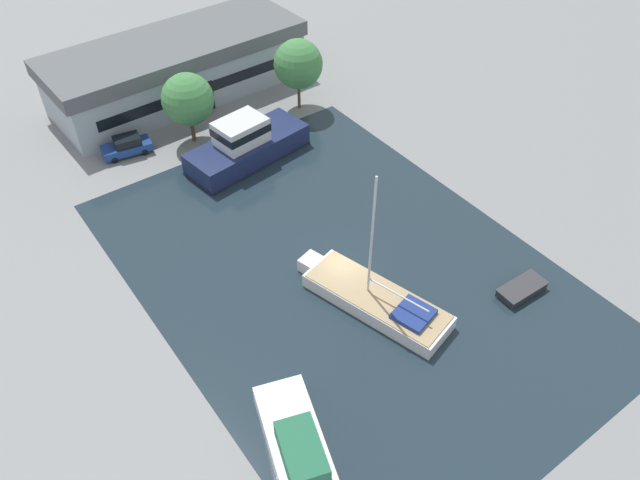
{
  "coord_description": "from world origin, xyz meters",
  "views": [
    {
      "loc": [
        -19.33,
        -23.74,
        31.61
      ],
      "look_at": [
        0.0,
        2.73,
        1.0
      ],
      "focal_mm": 35.0,
      "sensor_mm": 36.0,
      "label": 1
    }
  ],
  "objects_px": {
    "quay_tree_near_building": "(188,99)",
    "sailboat_moored": "(375,299)",
    "motor_cruiser": "(246,145)",
    "small_dinghy": "(522,289)",
    "warehouse_building": "(177,67)",
    "parked_car": "(127,146)",
    "cabin_boat": "(300,455)",
    "quay_tree_by_water": "(298,64)"
  },
  "relations": [
    {
      "from": "quay_tree_near_building",
      "to": "sailboat_moored",
      "type": "relative_size",
      "value": 0.56
    },
    {
      "from": "motor_cruiser",
      "to": "small_dinghy",
      "type": "xyz_separation_m",
      "value": [
        7.01,
        -24.29,
        -1.14
      ]
    },
    {
      "from": "small_dinghy",
      "to": "quay_tree_near_building",
      "type": "bearing_deg",
      "value": 19.37
    },
    {
      "from": "quay_tree_near_building",
      "to": "motor_cruiser",
      "type": "relative_size",
      "value": 0.57
    },
    {
      "from": "warehouse_building",
      "to": "parked_car",
      "type": "bearing_deg",
      "value": -144.23
    },
    {
      "from": "parked_car",
      "to": "motor_cruiser",
      "type": "height_order",
      "value": "motor_cruiser"
    },
    {
      "from": "warehouse_building",
      "to": "parked_car",
      "type": "height_order",
      "value": "warehouse_building"
    },
    {
      "from": "quay_tree_near_building",
      "to": "parked_car",
      "type": "distance_m",
      "value": 6.7
    },
    {
      "from": "small_dinghy",
      "to": "cabin_boat",
      "type": "xyz_separation_m",
      "value": [
        -19.23,
        -1.31,
        0.66
      ]
    },
    {
      "from": "motor_cruiser",
      "to": "quay_tree_near_building",
      "type": "bearing_deg",
      "value": 16.51
    },
    {
      "from": "quay_tree_near_building",
      "to": "parked_car",
      "type": "bearing_deg",
      "value": 164.38
    },
    {
      "from": "sailboat_moored",
      "to": "motor_cruiser",
      "type": "distance_m",
      "value": 19.38
    },
    {
      "from": "parked_car",
      "to": "small_dinghy",
      "type": "distance_m",
      "value": 34.49
    },
    {
      "from": "quay_tree_by_water",
      "to": "small_dinghy",
      "type": "bearing_deg",
      "value": -92.92
    },
    {
      "from": "warehouse_building",
      "to": "sailboat_moored",
      "type": "xyz_separation_m",
      "value": [
        -2.31,
        -32.64,
        -2.25
      ]
    },
    {
      "from": "quay_tree_near_building",
      "to": "motor_cruiser",
      "type": "bearing_deg",
      "value": -65.63
    },
    {
      "from": "quay_tree_near_building",
      "to": "cabin_boat",
      "type": "distance_m",
      "value": 32.51
    },
    {
      "from": "motor_cruiser",
      "to": "small_dinghy",
      "type": "bearing_deg",
      "value": -171.77
    },
    {
      "from": "sailboat_moored",
      "to": "motor_cruiser",
      "type": "bearing_deg",
      "value": 69.26
    },
    {
      "from": "warehouse_building",
      "to": "motor_cruiser",
      "type": "bearing_deg",
      "value": -94.29
    },
    {
      "from": "quay_tree_near_building",
      "to": "quay_tree_by_water",
      "type": "height_order",
      "value": "quay_tree_by_water"
    },
    {
      "from": "quay_tree_by_water",
      "to": "sailboat_moored",
      "type": "height_order",
      "value": "sailboat_moored"
    },
    {
      "from": "warehouse_building",
      "to": "quay_tree_near_building",
      "type": "height_order",
      "value": "quay_tree_near_building"
    },
    {
      "from": "quay_tree_by_water",
      "to": "warehouse_building",
      "type": "bearing_deg",
      "value": 131.3
    },
    {
      "from": "warehouse_building",
      "to": "quay_tree_near_building",
      "type": "relative_size",
      "value": 3.89
    },
    {
      "from": "quay_tree_by_water",
      "to": "motor_cruiser",
      "type": "relative_size",
      "value": 0.6
    },
    {
      "from": "quay_tree_near_building",
      "to": "motor_cruiser",
      "type": "height_order",
      "value": "quay_tree_near_building"
    },
    {
      "from": "sailboat_moored",
      "to": "parked_car",
      "type": "bearing_deg",
      "value": 87.88
    },
    {
      "from": "sailboat_moored",
      "to": "cabin_boat",
      "type": "distance_m",
      "value": 12.21
    },
    {
      "from": "small_dinghy",
      "to": "cabin_boat",
      "type": "bearing_deg",
      "value": 95.64
    },
    {
      "from": "quay_tree_near_building",
      "to": "quay_tree_by_water",
      "type": "xyz_separation_m",
      "value": [
        10.83,
        -0.9,
        0.35
      ]
    },
    {
      "from": "motor_cruiser",
      "to": "cabin_boat",
      "type": "distance_m",
      "value": 28.37
    },
    {
      "from": "warehouse_building",
      "to": "small_dinghy",
      "type": "relative_size",
      "value": 7.03
    },
    {
      "from": "parked_car",
      "to": "sailboat_moored",
      "type": "xyz_separation_m",
      "value": [
        6.17,
        -26.06,
        -0.23
      ]
    },
    {
      "from": "parked_car",
      "to": "motor_cruiser",
      "type": "bearing_deg",
      "value": -121.12
    },
    {
      "from": "quay_tree_by_water",
      "to": "motor_cruiser",
      "type": "xyz_separation_m",
      "value": [
        -8.47,
        -4.32,
        -3.07
      ]
    },
    {
      "from": "sailboat_moored",
      "to": "motor_cruiser",
      "type": "xyz_separation_m",
      "value": [
        1.79,
        19.28,
        0.85
      ]
    },
    {
      "from": "motor_cruiser",
      "to": "small_dinghy",
      "type": "relative_size",
      "value": 3.17
    },
    {
      "from": "small_dinghy",
      "to": "sailboat_moored",
      "type": "bearing_deg",
      "value": 62.08
    },
    {
      "from": "quay_tree_by_water",
      "to": "small_dinghy",
      "type": "xyz_separation_m",
      "value": [
        -1.46,
        -28.61,
        -4.21
      ]
    },
    {
      "from": "small_dinghy",
      "to": "quay_tree_by_water",
      "type": "bearing_deg",
      "value": -1.17
    },
    {
      "from": "motor_cruiser",
      "to": "cabin_boat",
      "type": "relative_size",
      "value": 1.22
    }
  ]
}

